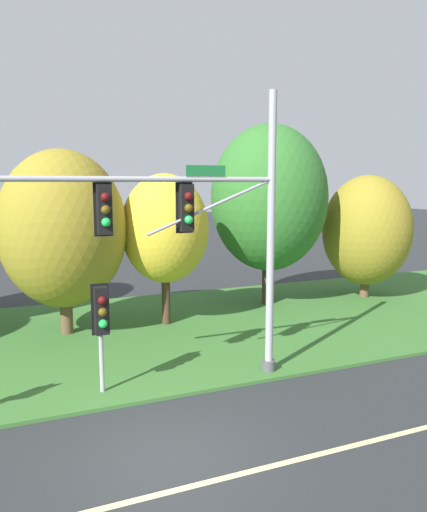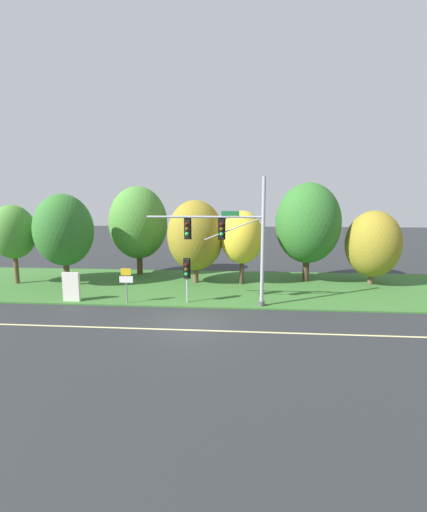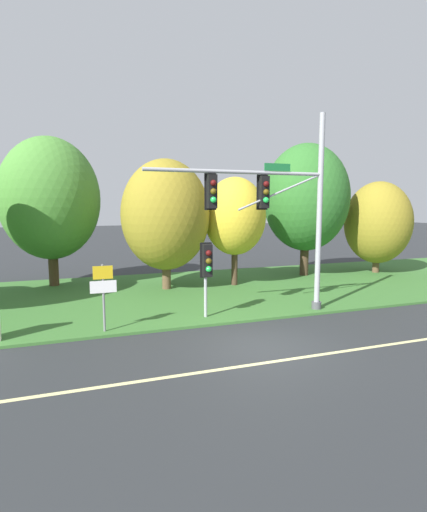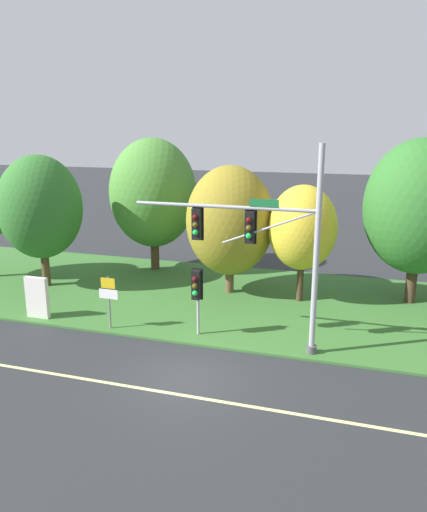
# 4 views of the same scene
# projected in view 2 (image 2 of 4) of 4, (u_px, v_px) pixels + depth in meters

# --- Properties ---
(ground_plane) EXTENTS (160.00, 160.00, 0.00)m
(ground_plane) POSITION_uv_depth(u_px,v_px,m) (190.00, 322.00, 18.72)
(ground_plane) COLOR #282B2D
(lane_stripe) EXTENTS (36.00, 0.16, 0.01)m
(lane_stripe) POSITION_uv_depth(u_px,v_px,m) (187.00, 330.00, 17.53)
(lane_stripe) COLOR beige
(lane_stripe) RESTS_ON ground
(grass_verge) EXTENTS (48.00, 11.50, 0.10)m
(grass_verge) POSITION_uv_depth(u_px,v_px,m) (206.00, 286.00, 26.84)
(grass_verge) COLOR #386B2D
(grass_verge) RESTS_ON ground
(traffic_signal_mast) EXTENTS (7.35, 0.49, 7.91)m
(traffic_signal_mast) POSITION_uv_depth(u_px,v_px,m) (232.00, 236.00, 20.89)
(traffic_signal_mast) COLOR #9EA0A5
(traffic_signal_mast) RESTS_ON grass_verge
(pedestrian_signal_near_kerb) EXTENTS (0.46, 0.55, 2.90)m
(pedestrian_signal_near_kerb) POSITION_uv_depth(u_px,v_px,m) (187.00, 271.00, 21.70)
(pedestrian_signal_near_kerb) COLOR #9EA0A5
(pedestrian_signal_near_kerb) RESTS_ON grass_verge
(route_sign_post) EXTENTS (0.87, 0.08, 2.32)m
(route_sign_post) POSITION_uv_depth(u_px,v_px,m) (126.00, 280.00, 21.72)
(route_sign_post) COLOR slate
(route_sign_post) RESTS_ON grass_verge
(tree_nearest_road) EXTENTS (3.37, 3.37, 6.24)m
(tree_nearest_road) POSITION_uv_depth(u_px,v_px,m) (13.00, 232.00, 26.80)
(tree_nearest_road) COLOR brown
(tree_nearest_road) RESTS_ON grass_verge
(tree_left_of_mast) EXTENTS (4.38, 4.38, 7.06)m
(tree_left_of_mast) POSITION_uv_depth(u_px,v_px,m) (64.00, 230.00, 26.12)
(tree_left_of_mast) COLOR #4C3823
(tree_left_of_mast) RESTS_ON grass_verge
(tree_behind_signpost) EXTENTS (5.13, 5.13, 7.85)m
(tree_behind_signpost) POSITION_uv_depth(u_px,v_px,m) (138.00, 223.00, 30.41)
(tree_behind_signpost) COLOR #4C3823
(tree_behind_signpost) RESTS_ON grass_verge
(tree_mid_verge) EXTENTS (4.48, 4.48, 6.61)m
(tree_mid_verge) POSITION_uv_depth(u_px,v_px,m) (195.00, 236.00, 27.22)
(tree_mid_verge) COLOR brown
(tree_mid_verge) RESTS_ON grass_verge
(tree_tall_centre) EXTENTS (3.31, 3.31, 5.79)m
(tree_tall_centre) POSITION_uv_depth(u_px,v_px,m) (242.00, 238.00, 26.70)
(tree_tall_centre) COLOR #423021
(tree_tall_centre) RESTS_ON grass_verge
(tree_right_far) EXTENTS (5.16, 5.16, 7.98)m
(tree_right_far) POSITION_uv_depth(u_px,v_px,m) (308.00, 223.00, 27.48)
(tree_right_far) COLOR #423021
(tree_right_far) RESTS_ON grass_verge
(tree_furthest_back) EXTENTS (4.15, 4.15, 5.80)m
(tree_furthest_back) POSITION_uv_depth(u_px,v_px,m) (373.00, 244.00, 26.65)
(tree_furthest_back) COLOR brown
(tree_furthest_back) RESTS_ON grass_verge
(info_kiosk) EXTENTS (1.10, 0.24, 1.90)m
(info_kiosk) POSITION_uv_depth(u_px,v_px,m) (71.00, 287.00, 22.30)
(info_kiosk) COLOR silver
(info_kiosk) RESTS_ON grass_verge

